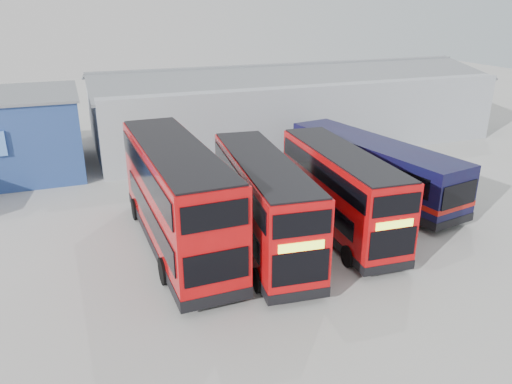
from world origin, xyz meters
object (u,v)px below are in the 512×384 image
double_decker_centre (263,205)px  single_decker_blue (371,169)px  double_decker_left (177,199)px  maintenance_shed (288,105)px  double_decker_right (340,192)px

double_decker_centre → single_decker_blue: (8.14, 3.99, -0.51)m
single_decker_blue → double_decker_centre: bearing=15.8°
double_decker_centre → single_decker_blue: 9.08m
double_decker_left → double_decker_centre: 3.78m
double_decker_centre → maintenance_shed: bearing=68.5°
double_decker_left → double_decker_right: (7.55, -1.01, -0.37)m
maintenance_shed → double_decker_left: size_ratio=2.69×
maintenance_shed → double_decker_left: 20.44m
double_decker_right → single_decker_blue: bearing=45.0°
double_decker_left → single_decker_blue: double_decker_left is taller
maintenance_shed → single_decker_blue: size_ratio=2.54×
double_decker_right → single_decker_blue: 5.46m
maintenance_shed → double_decker_right: (-4.98, -17.15, -0.60)m
double_decker_left → maintenance_shed: bearing=-129.4°
maintenance_shed → double_decker_left: maintenance_shed is taller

